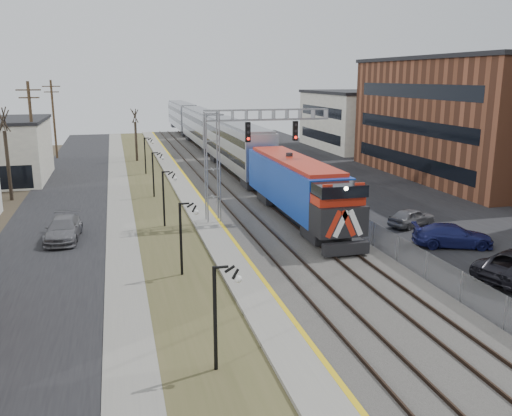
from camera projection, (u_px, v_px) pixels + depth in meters
name	position (u px, v px, depth m)	size (l,w,h in m)	color
street_west	(62.00, 210.00, 43.19)	(7.00, 120.00, 0.04)	black
sidewalk	(120.00, 207.00, 44.29)	(2.00, 120.00, 0.08)	gray
grass_median	(157.00, 205.00, 45.03)	(4.00, 120.00, 0.06)	#474826
platform	(193.00, 201.00, 45.74)	(2.00, 120.00, 0.24)	gray
ballast_bed	(250.00, 198.00, 46.97)	(8.00, 120.00, 0.20)	#595651
parking_lot	(376.00, 192.00, 49.93)	(16.00, 120.00, 0.04)	black
platform_edge	(203.00, 199.00, 45.93)	(0.24, 120.00, 0.01)	gold
track_near	(227.00, 198.00, 46.44)	(1.58, 120.00, 0.15)	#2D2119
track_far	(267.00, 196.00, 47.30)	(1.58, 120.00, 0.15)	#2D2119
train	(211.00, 134.00, 72.57)	(3.00, 85.85, 5.33)	#1540B2
signal_gantry	(236.00, 146.00, 38.41)	(9.00, 1.07, 8.15)	gray
lampposts	(180.00, 238.00, 28.85)	(0.14, 62.14, 4.00)	black
fence	(296.00, 188.00, 47.84)	(0.04, 120.00, 1.60)	gray
bare_trees	(49.00, 170.00, 45.95)	(12.30, 42.30, 5.95)	#382D23
car_lot_d	(453.00, 236.00, 33.75)	(1.98, 4.86, 1.41)	navy
car_lot_e	(412.00, 218.00, 38.36)	(1.54, 3.83, 1.31)	slate
car_lot_f	(309.00, 169.00, 58.75)	(1.36, 3.90, 1.29)	#0B3A1C
car_street_b	(63.00, 229.00, 35.15)	(2.03, 5.01, 1.45)	slate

